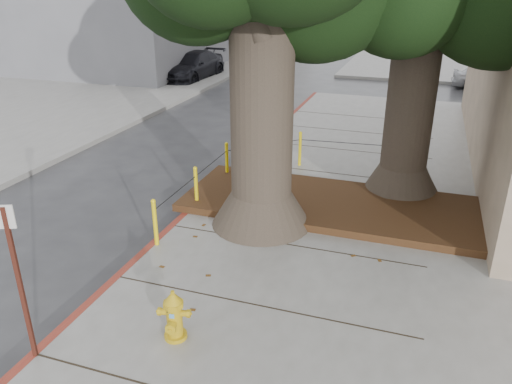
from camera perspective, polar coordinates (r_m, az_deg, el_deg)
ground at (r=8.17m, az=-3.42°, el=-12.93°), size 140.00×140.00×0.00m
sidewalk_far at (r=36.54m, az=24.76°, el=13.86°), size 16.00×20.00×0.15m
sidewalk_opposite at (r=23.56m, az=-26.87°, el=9.25°), size 14.00×60.00×0.15m
curb_red at (r=10.81m, az=-8.33°, el=-2.99°), size 0.14×26.00×0.16m
planter_bed at (r=11.11m, az=8.46°, el=-1.38°), size 6.40×2.60×0.16m
bollard_ring at (r=11.76m, az=0.55°, el=2.61°), size 3.79×5.39×0.95m
fire_hydrant at (r=7.19m, az=-9.34°, el=-13.75°), size 0.41×0.39×0.77m
signpost at (r=6.96m, az=-25.55°, el=-8.60°), size 0.21×0.10×2.23m
car_silver at (r=26.05m, az=25.27°, el=11.81°), size 3.43×1.49×1.15m
car_dark at (r=26.25m, az=-7.31°, el=14.11°), size 2.15×4.80×1.37m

